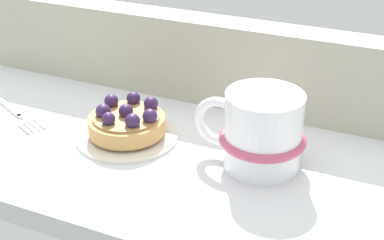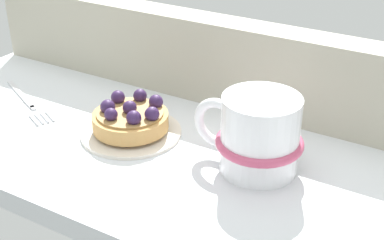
{
  "view_description": "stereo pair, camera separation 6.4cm",
  "coord_description": "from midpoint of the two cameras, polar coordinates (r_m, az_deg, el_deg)",
  "views": [
    {
      "loc": [
        23.8,
        -51.33,
        34.51
      ],
      "look_at": [
        0.78,
        0.62,
        4.05
      ],
      "focal_mm": 51.14,
      "sensor_mm": 36.0,
      "label": 1
    },
    {
      "loc": [
        29.53,
        -48.39,
        34.51
      ],
      "look_at": [
        0.78,
        0.62,
        4.05
      ],
      "focal_mm": 51.14,
      "sensor_mm": 36.0,
      "label": 2
    }
  ],
  "objects": [
    {
      "name": "coffee_mug",
      "position": [
        0.61,
        9.86,
        -1.61
      ],
      "size": [
        13.34,
        9.94,
        9.0
      ],
      "color": "white",
      "rests_on": "ground_plane"
    },
    {
      "name": "window_rail_back",
      "position": [
        0.75,
        7.36,
        5.65
      ],
      "size": [
        83.23,
        4.93,
        11.8
      ],
      "primitive_type": "cube",
      "color": "#B2AD99",
      "rests_on": "ground_plane"
    },
    {
      "name": "ground_plane",
      "position": [
        0.67,
        1.91,
        -4.2
      ],
      "size": [
        84.93,
        34.1,
        2.69
      ],
      "primitive_type": "cube",
      "color": "silver"
    },
    {
      "name": "dessert_plate",
      "position": [
        0.7,
        -3.55,
        -1.05
      ],
      "size": [
        12.84,
        12.84,
        0.9
      ],
      "color": "silver",
      "rests_on": "ground_plane"
    },
    {
      "name": "raspberry_tart",
      "position": [
        0.69,
        -3.59,
        0.33
      ],
      "size": [
        9.6,
        9.6,
        3.77
      ],
      "color": "tan",
      "rests_on": "dessert_plate"
    },
    {
      "name": "dessert_fork",
      "position": [
        0.8,
        -14.65,
        1.91
      ],
      "size": [
        14.9,
        8.39,
        0.6
      ],
      "color": "silver",
      "rests_on": "ground_plane"
    }
  ]
}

